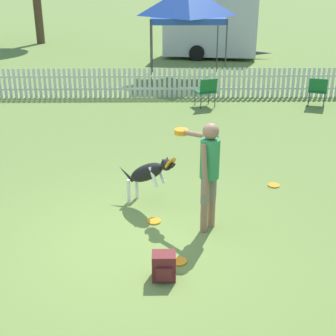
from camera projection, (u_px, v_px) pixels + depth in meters
The scene contains 12 objects.
ground_plane at pixel (138, 241), 6.75m from camera, with size 240.00×240.00×0.00m, color olive.
handler_person at pixel (208, 164), 6.72m from camera, with size 0.69×1.04×1.66m.
leaping_dog at pixel (148, 172), 7.54m from camera, with size 1.02×0.88×0.99m.
frisbee_near_handler at pixel (154, 221), 7.28m from camera, with size 0.22×0.22×0.02m.
frisbee_near_dog at pixel (274, 185), 8.51m from camera, with size 0.22×0.22×0.02m.
frisbee_midfield at pixel (179, 261), 6.26m from camera, with size 0.22×0.22×0.02m.
backpack_on_grass at pixel (164, 266), 5.86m from camera, with size 0.30×0.26×0.36m.
picket_fence at pixel (150, 83), 14.44m from camera, with size 23.53×0.04×0.92m.
folding_chair_blue_left at pixel (207, 90), 13.38m from camera, with size 0.66×0.67×0.85m.
folding_chair_center at pixel (318, 89), 13.44m from camera, with size 0.65×0.66×0.84m.
canopy_tent_main at pixel (187, 4), 16.25m from camera, with size 2.56×2.56×3.21m.
equipment_trailer at pixel (211, 27), 21.14m from camera, with size 5.03×2.71×2.61m.
Camera 1 is at (0.34, -5.83, 3.57)m, focal length 50.00 mm.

